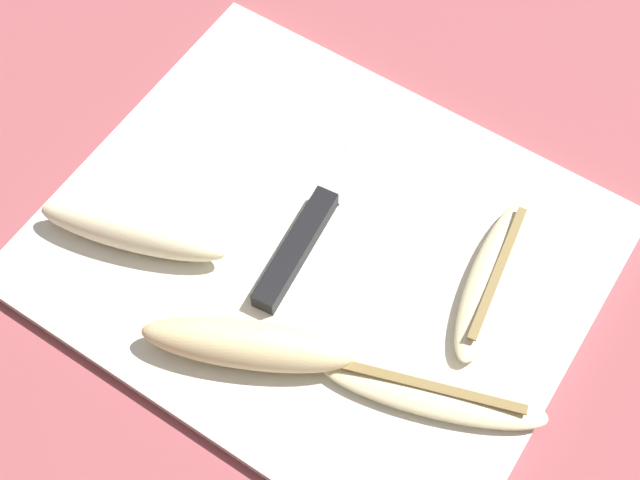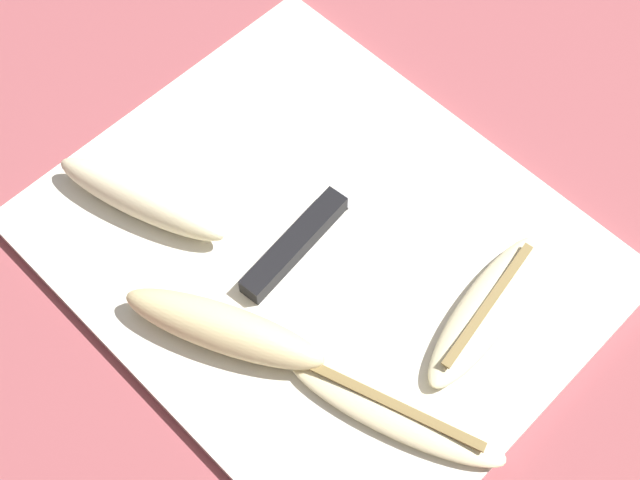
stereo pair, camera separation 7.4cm
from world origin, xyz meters
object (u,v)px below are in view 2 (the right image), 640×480
banana_pale_long (486,309)px  banana_bright_far (141,199)px  banana_ripe_center (223,328)px  knife (309,230)px  banana_cream_curved (395,410)px

banana_pale_long → banana_bright_far: bearing=-154.2°
banana_bright_far → banana_ripe_center: banana_ripe_center is taller
banana_ripe_center → banana_bright_far: bearing=167.6°
knife → banana_pale_long: 0.16m
banana_ripe_center → banana_pale_long: 0.21m
banana_bright_far → banana_pale_long: size_ratio=0.99×
banana_ripe_center → banana_cream_curved: 0.15m
banana_ripe_center → banana_pale_long: bearing=50.6°
knife → banana_bright_far: bearing=-150.5°
knife → banana_bright_far: size_ratio=1.46×
knife → banana_ripe_center: (0.02, -0.11, 0.01)m
knife → banana_ripe_center: bearing=-85.8°
banana_cream_curved → knife: bearing=157.8°
banana_ripe_center → banana_cream_curved: size_ratio=0.92×
banana_bright_far → banana_pale_long: banana_bright_far is taller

